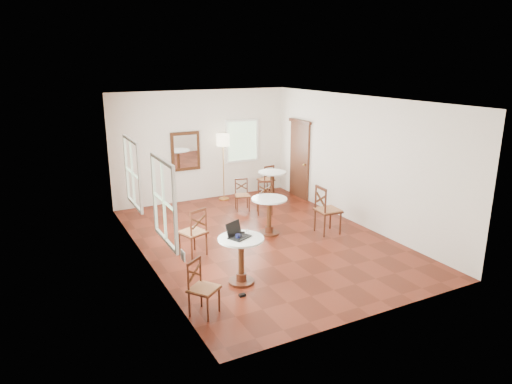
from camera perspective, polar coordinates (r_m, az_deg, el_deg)
ground at (r=10.03m, az=0.79°, el=-5.92°), size 7.00×7.00×0.00m
room_shell at (r=9.70m, az=-0.24°, el=4.97°), size 5.02×7.02×3.01m
cafe_table_near at (r=7.98m, az=-1.86°, el=-7.84°), size 0.80×0.80×0.84m
cafe_table_mid at (r=10.17m, az=1.64°, el=-2.50°), size 0.79×0.79×0.84m
cafe_table_back at (r=12.67m, az=2.01°, el=1.18°), size 0.77×0.77×0.81m
chair_near_a at (r=9.15m, az=-7.76°, el=-4.95°), size 0.59×0.59×1.00m
chair_near_b at (r=7.14m, az=-6.65°, el=-11.74°), size 0.56×0.56×0.87m
chair_mid_a at (r=11.56m, az=1.08°, el=-0.58°), size 0.54×0.54×0.90m
chair_mid_b at (r=10.35m, az=8.79°, el=-2.20°), size 0.54×0.54×1.09m
chair_back_a at (r=13.31m, az=1.30°, el=1.57°), size 0.44×0.44×0.86m
chair_back_b at (r=11.85m, az=-1.73°, el=-0.36°), size 0.47×0.47×0.82m
floor_lamp at (r=12.54m, az=-4.12°, el=5.90°), size 0.36×0.36×1.84m
laptop at (r=7.87m, az=-2.37°, el=-5.17°), size 0.45×0.42×0.26m
mouse at (r=8.03m, az=-1.70°, el=-5.05°), size 0.12×0.10×0.04m
navy_mug at (r=7.79m, az=-2.25°, el=-5.54°), size 0.11×0.08×0.09m
water_glass at (r=7.98m, az=-1.08°, el=-4.99°), size 0.06×0.06×0.09m
power_adapter at (r=7.76m, az=-1.73°, el=-12.67°), size 0.11×0.07×0.04m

